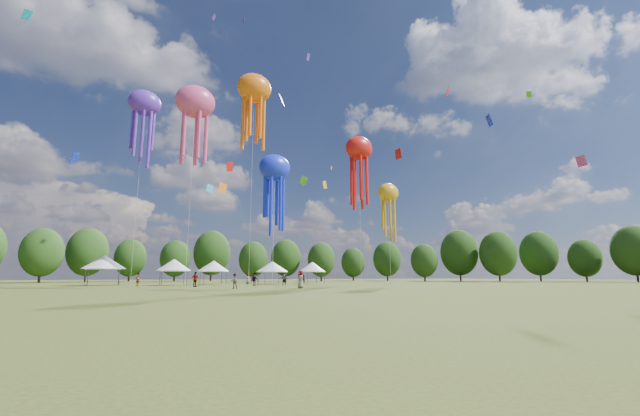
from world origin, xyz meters
name	(u,v)px	position (x,y,z in m)	size (l,w,h in m)	color
ground	(573,312)	(0.00, 0.00, 0.00)	(300.00, 300.00, 0.00)	#384416
spectator_near	(234,281)	(-4.85, 32.52, 0.79)	(0.76, 0.60, 1.57)	gray
spectators_far	(257,279)	(1.21, 44.51, 0.89)	(27.24, 24.95, 1.92)	gray
festival_tents	(210,265)	(-3.54, 53.73, 2.96)	(37.65, 8.55, 4.22)	#47474C
show_kites	(285,140)	(4.18, 42.31, 20.74)	(41.09, 28.14, 30.41)	#E34280
small_kites	(257,75)	(0.08, 43.26, 30.50)	(76.83, 53.70, 46.50)	#E34280
treeline	(200,246)	(-3.87, 62.51, 6.54)	(201.57, 95.24, 13.43)	#38281C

